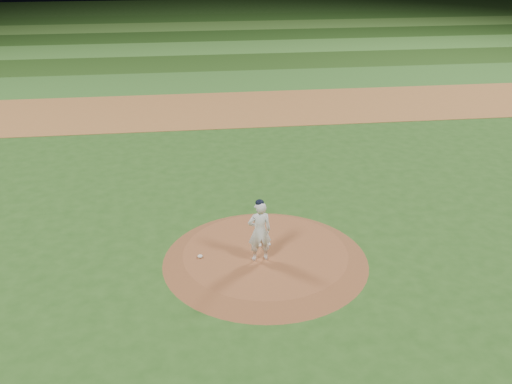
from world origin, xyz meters
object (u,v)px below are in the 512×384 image
at_px(pitchers_mound, 265,256).
at_px(rosin_bag, 200,256).
at_px(pitching_rubber, 261,245).
at_px(pitcher_on_mound, 260,231).

distance_m(pitchers_mound, rosin_bag, 1.75).
bearing_deg(pitching_rubber, rosin_bag, -169.86).
relative_size(pitchers_mound, rosin_bag, 40.91).
xyz_separation_m(pitching_rubber, pitcher_on_mound, (-0.14, -0.71, 0.84)).
bearing_deg(pitchers_mound, pitcher_on_mound, -121.97).
bearing_deg(pitcher_on_mound, pitching_rubber, 78.71).
xyz_separation_m(pitchers_mound, rosin_bag, (-1.74, -0.04, 0.16)).
height_order(rosin_bag, pitcher_on_mound, pitcher_on_mound).
relative_size(pitching_rubber, rosin_bag, 3.85).
distance_m(pitchers_mound, pitcher_on_mound, 1.05).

